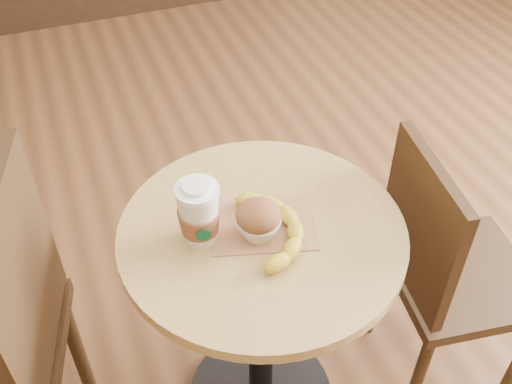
% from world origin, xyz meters
% --- Properties ---
extents(cafe_table, '(0.66, 0.66, 0.75)m').
position_xyz_m(cafe_table, '(-0.10, 0.12, 0.52)').
color(cafe_table, black).
rests_on(cafe_table, ground).
extents(chair_right, '(0.43, 0.43, 0.86)m').
position_xyz_m(chair_right, '(0.41, 0.05, 0.47)').
color(chair_right, '#342212').
rests_on(chair_right, ground).
extents(kraft_bag, '(0.28, 0.24, 0.00)m').
position_xyz_m(kraft_bag, '(-0.10, 0.13, 0.75)').
color(kraft_bag, '#A77550').
rests_on(kraft_bag, cafe_table).
extents(coffee_cup, '(0.10, 0.10, 0.16)m').
position_xyz_m(coffee_cup, '(-0.24, 0.14, 0.82)').
color(coffee_cup, silver).
rests_on(coffee_cup, cafe_table).
extents(muffin, '(0.10, 0.10, 0.09)m').
position_xyz_m(muffin, '(-0.12, 0.10, 0.80)').
color(muffin, silver).
rests_on(muffin, kraft_bag).
extents(banana, '(0.19, 0.29, 0.04)m').
position_xyz_m(banana, '(-0.08, 0.10, 0.77)').
color(banana, gold).
rests_on(banana, kraft_bag).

